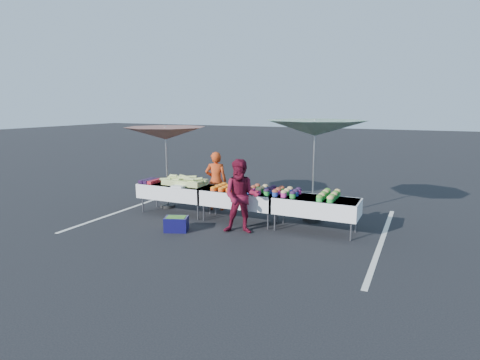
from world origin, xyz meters
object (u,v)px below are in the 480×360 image
at_px(table_left, 176,191).
at_px(umbrella_right, 315,129).
at_px(table_right, 315,205).
at_px(table_center, 240,197).
at_px(vendor, 216,181).
at_px(storage_bin, 176,224).
at_px(customer, 241,196).
at_px(umbrella_left, 166,134).

distance_m(table_left, umbrella_right, 3.77).
bearing_deg(umbrella_right, table_right, -71.04).
distance_m(table_center, table_right, 1.80).
xyz_separation_m(table_center, umbrella_right, (1.53, 0.79, 1.60)).
distance_m(table_center, vendor, 1.28).
height_order(umbrella_right, storage_bin, umbrella_right).
bearing_deg(table_right, vendor, 165.54).
xyz_separation_m(table_left, storage_bin, (0.85, -1.25, -0.42)).
xyz_separation_m(vendor, customer, (1.41, -1.48, 0.03)).
bearing_deg(umbrella_left, table_left, -36.86).
bearing_deg(vendor, table_left, 23.00).
relative_size(table_center, umbrella_left, 0.85).
distance_m(table_center, umbrella_left, 2.75).
bearing_deg(table_right, customer, -152.18).
xyz_separation_m(umbrella_left, storage_bin, (1.38, -1.65, -1.81)).
bearing_deg(table_left, table_center, 0.00).
height_order(table_right, storage_bin, table_right).
bearing_deg(table_left, umbrella_left, 143.14).
distance_m(table_right, vendor, 2.93).
height_order(table_left, customer, customer).
distance_m(customer, umbrella_right, 2.37).
bearing_deg(customer, vendor, 115.36).
relative_size(table_left, table_center, 1.00).
relative_size(table_right, umbrella_right, 0.76).
bearing_deg(umbrella_left, customer, -22.98).
height_order(umbrella_left, storage_bin, umbrella_left).
relative_size(umbrella_right, storage_bin, 4.15).
height_order(table_left, umbrella_right, umbrella_right).
height_order(table_right, vendor, vendor).
distance_m(table_left, customer, 2.31).
distance_m(vendor, umbrella_right, 2.92).
height_order(customer, umbrella_left, umbrella_left).
bearing_deg(vendor, umbrella_left, -6.32).
height_order(vendor, customer, customer).
bearing_deg(table_center, table_right, 0.00).
xyz_separation_m(table_center, table_right, (1.80, 0.00, 0.00)).
xyz_separation_m(umbrella_right, storage_bin, (-2.48, -2.05, -2.01)).
bearing_deg(table_right, table_center, 180.00).
bearing_deg(storage_bin, table_center, 31.06).
relative_size(customer, storage_bin, 2.71).
distance_m(table_center, customer, 0.87).
bearing_deg(umbrella_right, storage_bin, -140.47).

